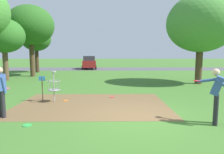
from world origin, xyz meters
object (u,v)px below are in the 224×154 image
at_px(tree_near_right, 36,39).
at_px(tree_mid_left, 201,23).
at_px(disc_golf_basket, 52,85).
at_px(frisbee_by_tee, 112,97).
at_px(frisbee_near_basket, 27,125).
at_px(tree_near_left, 31,26).
at_px(tree_mid_right, 4,36).
at_px(player_foreground_watching, 216,93).
at_px(parked_car_leftmost, 89,62).
at_px(player_throwing, 1,89).
at_px(frisbee_far_left, 66,101).

relative_size(tree_near_right, tree_mid_left, 0.84).
bearing_deg(disc_golf_basket, frisbee_by_tee, 18.11).
bearing_deg(frisbee_near_basket, disc_golf_basket, 91.43).
distance_m(frisbee_by_tee, tree_near_left, 12.86).
bearing_deg(tree_near_left, frisbee_near_basket, -69.51).
xyz_separation_m(frisbee_by_tee, tree_near_left, (-7.49, 9.31, 4.75)).
relative_size(frisbee_by_tee, tree_mid_right, 0.04).
bearing_deg(player_foreground_watching, parked_car_leftmost, 105.56).
xyz_separation_m(frisbee_near_basket, parked_car_leftmost, (-0.54, 22.51, 0.91)).
distance_m(disc_golf_basket, tree_near_right, 15.71).
bearing_deg(player_throwing, player_foreground_watching, -6.15).
relative_size(player_throwing, tree_near_left, 0.26).
xyz_separation_m(tree_near_left, tree_mid_right, (-1.02, -2.90, -1.21)).
distance_m(player_throwing, tree_mid_left, 12.99).
xyz_separation_m(frisbee_by_tee, tree_near_right, (-8.54, 13.37, 3.82)).
relative_size(player_throwing, parked_car_leftmost, 0.39).
relative_size(frisbee_by_tee, parked_car_leftmost, 0.05).
bearing_deg(player_foreground_watching, tree_near_right, 124.25).
distance_m(player_foreground_watching, player_throwing, 6.92).
distance_m(player_throwing, parked_car_leftmost, 21.69).
bearing_deg(parked_car_leftmost, frisbee_by_tee, -80.51).
xyz_separation_m(frisbee_near_basket, tree_near_right, (-5.97, 17.22, 3.82)).
bearing_deg(parked_car_leftmost, tree_near_left, -115.06).
distance_m(tree_mid_left, tree_mid_right, 14.91).
xyz_separation_m(player_foreground_watching, parked_car_leftmost, (-6.24, 22.42, -0.06)).
relative_size(player_throwing, tree_near_right, 0.32).
bearing_deg(frisbee_by_tee, frisbee_near_basket, -123.81).
bearing_deg(disc_golf_basket, frisbee_far_left, 19.94).
bearing_deg(frisbee_by_tee, frisbee_far_left, -162.35).
bearing_deg(parked_car_leftmost, disc_golf_basket, -88.63).
relative_size(tree_near_right, parked_car_leftmost, 1.20).
relative_size(player_foreground_watching, tree_near_right, 0.32).
bearing_deg(tree_mid_left, player_throwing, -142.96).
relative_size(tree_near_left, tree_mid_right, 1.34).
bearing_deg(tree_mid_right, player_foreground_watching, -41.18).
relative_size(frisbee_by_tee, tree_near_left, 0.03).
bearing_deg(disc_golf_basket, player_foreground_watching, -26.63).
bearing_deg(frisbee_far_left, disc_golf_basket, -160.06).
bearing_deg(tree_near_right, player_throwing, -73.72).
bearing_deg(tree_mid_left, parked_car_leftmost, 123.65).
xyz_separation_m(player_foreground_watching, player_throwing, (-6.88, 0.74, -0.02)).
relative_size(player_throwing, tree_mid_left, 0.27).
distance_m(frisbee_near_basket, parked_car_leftmost, 22.53).
relative_size(player_foreground_watching, frisbee_by_tee, 8.39).
height_order(player_foreground_watching, tree_mid_right, tree_mid_right).
bearing_deg(parked_car_leftmost, tree_mid_right, -113.75).
height_order(tree_near_right, tree_mid_right, tree_near_right).
bearing_deg(player_throwing, frisbee_far_left, 55.22).
relative_size(frisbee_near_basket, tree_mid_left, 0.04).
height_order(player_foreground_watching, frisbee_near_basket, player_foreground_watching).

